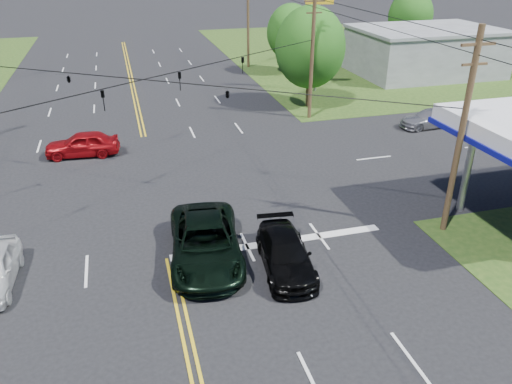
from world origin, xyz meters
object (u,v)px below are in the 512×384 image
object	(u,v)px
pole_se	(461,133)
pole_right_far	(248,19)
tree_right_a	(310,48)
pole_ne	(312,55)
suv_black	(285,254)
tree_right_b	(291,32)
tree_far_r	(410,16)
pickup_dkgreen	(206,242)
retail_ne	(424,53)

from	to	relation	value
pole_se	pole_right_far	distance (m)	37.00
tree_right_a	pole_right_far	bearing A→B (deg)	93.58
pole_se	pole_ne	world-z (taller)	same
pole_ne	suv_black	bearing A→B (deg)	-113.76
tree_right_b	tree_far_r	distance (m)	18.50
pole_se	suv_black	size ratio (longest dim) A/B	1.95
tree_right_a	pickup_dkgreen	xyz separation A→B (m)	(-12.47, -20.50, -3.98)
tree_right_a	tree_right_b	bearing A→B (deg)	78.23
tree_right_b	pickup_dkgreen	xyz separation A→B (m)	(-14.97, -32.50, -3.33)
retail_ne	tree_right_a	world-z (taller)	tree_right_a
tree_right_b	pickup_dkgreen	distance (m)	35.94
tree_right_b	suv_black	size ratio (longest dim) A/B	1.45
pole_right_far	suv_black	xyz separation A→B (m)	(-8.37, -38.01, -4.46)
tree_right_b	tree_far_r	world-z (taller)	tree_far_r
retail_ne	tree_right_b	distance (m)	14.22
tree_right_b	pickup_dkgreen	size ratio (longest dim) A/B	1.11
tree_right_a	tree_far_r	bearing A→B (deg)	41.99
tree_right_a	suv_black	distance (m)	24.28
pole_right_far	tree_far_r	xyz separation A→B (m)	(21.00, 2.00, -0.62)
pole_se	suv_black	distance (m)	9.42
tree_far_r	pickup_dkgreen	world-z (taller)	tree_far_r
pole_se	tree_far_r	distance (m)	44.30
retail_ne	pole_ne	xyz separation A→B (m)	(-17.00, -11.00, 2.72)
suv_black	retail_ne	bearing A→B (deg)	56.18
pickup_dkgreen	suv_black	xyz separation A→B (m)	(3.11, -1.51, -0.18)
pole_ne	pickup_dkgreen	distance (m)	21.31
pole_right_far	pole_se	bearing A→B (deg)	-90.00
pickup_dkgreen	retail_ne	bearing A→B (deg)	51.89
tree_right_b	suv_black	world-z (taller)	tree_right_b
pole_se	pole_right_far	xyz separation A→B (m)	(0.00, 37.00, 0.25)
tree_right_b	tree_right_a	bearing A→B (deg)	-101.77
pole_se	tree_right_b	world-z (taller)	pole_se
tree_right_a	pickup_dkgreen	world-z (taller)	tree_right_a
pole_right_far	suv_black	distance (m)	39.17
pole_ne	pickup_dkgreen	size ratio (longest dim) A/B	1.49
pole_right_far	retail_ne	bearing A→B (deg)	-25.20
pole_right_far	suv_black	bearing A→B (deg)	-102.41
tree_far_r	pickup_dkgreen	bearing A→B (deg)	-130.15
retail_ne	pole_ne	bearing A→B (deg)	-147.09
suv_black	tree_right_b	bearing A→B (deg)	77.15
pole_se	tree_right_a	xyz separation A→B (m)	(1.00, 21.00, -0.05)
tree_right_b	suv_black	xyz separation A→B (m)	(-11.87, -34.01, -3.51)
retail_ne	pole_se	distance (m)	33.72
retail_ne	tree_far_r	size ratio (longest dim) A/B	1.83
tree_right_a	tree_right_b	distance (m)	12.27
tree_right_a	tree_far_r	distance (m)	26.91
pole_se	pole_ne	xyz separation A→B (m)	(0.00, 18.00, 0.00)
retail_ne	tree_right_b	bearing A→B (deg)	163.50
suv_black	pole_se	bearing A→B (deg)	13.24
tree_far_r	suv_black	size ratio (longest dim) A/B	1.57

